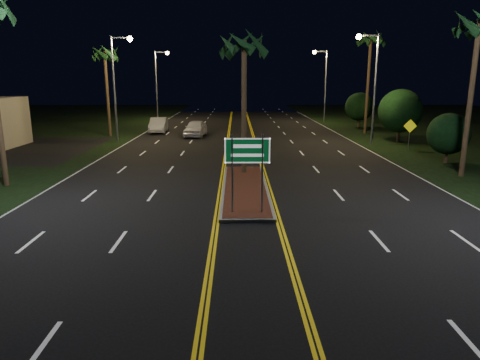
{
  "coord_description": "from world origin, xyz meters",
  "views": [
    {
      "loc": [
        -0.43,
        -13.86,
        5.45
      ],
      "look_at": [
        -0.3,
        1.15,
        1.9
      ],
      "focal_mm": 32.0,
      "sensor_mm": 36.0,
      "label": 1
    }
  ],
  "objects_px": {
    "palm_right_far": "(371,40)",
    "shrub_mid": "(400,111)",
    "streetlight_left_mid": "(118,77)",
    "palm_right_near": "(479,26)",
    "shrub_near": "(448,134)",
    "car_far": "(159,124)",
    "streetlight_right_mid": "(371,76)",
    "palm_median": "(244,45)",
    "median_island": "(245,188)",
    "streetlight_right_far": "(323,77)",
    "shrub_far": "(359,107)",
    "car_near": "(195,127)",
    "palm_left_far": "(105,54)",
    "highway_sign": "(247,158)",
    "streetlight_left_far": "(159,77)",
    "warning_sign": "(410,130)"
  },
  "relations": [
    {
      "from": "palm_right_near",
      "to": "palm_median",
      "type": "bearing_deg",
      "value": 177.71
    },
    {
      "from": "palm_left_far",
      "to": "car_near",
      "type": "bearing_deg",
      "value": -1.09
    },
    {
      "from": "warning_sign",
      "to": "car_near",
      "type": "bearing_deg",
      "value": 154.17
    },
    {
      "from": "palm_right_near",
      "to": "shrub_far",
      "type": "xyz_separation_m",
      "value": [
        1.3,
        26.0,
        -5.88
      ]
    },
    {
      "from": "median_island",
      "to": "palm_median",
      "type": "bearing_deg",
      "value": 90.0
    },
    {
      "from": "palm_right_far",
      "to": "shrub_far",
      "type": "relative_size",
      "value": 2.6
    },
    {
      "from": "palm_left_far",
      "to": "shrub_near",
      "type": "relative_size",
      "value": 2.67
    },
    {
      "from": "shrub_far",
      "to": "palm_median",
      "type": "bearing_deg",
      "value": -118.42
    },
    {
      "from": "streetlight_left_mid",
      "to": "car_far",
      "type": "distance_m",
      "value": 8.77
    },
    {
      "from": "streetlight_right_mid",
      "to": "shrub_mid",
      "type": "relative_size",
      "value": 1.95
    },
    {
      "from": "highway_sign",
      "to": "streetlight_left_mid",
      "type": "height_order",
      "value": "streetlight_left_mid"
    },
    {
      "from": "palm_left_far",
      "to": "shrub_near",
      "type": "height_order",
      "value": "palm_left_far"
    },
    {
      "from": "shrub_near",
      "to": "car_far",
      "type": "distance_m",
      "value": 27.94
    },
    {
      "from": "palm_right_near",
      "to": "palm_right_far",
      "type": "bearing_deg",
      "value": 89.14
    },
    {
      "from": "warning_sign",
      "to": "shrub_far",
      "type": "bearing_deg",
      "value": 88.16
    },
    {
      "from": "streetlight_left_mid",
      "to": "shrub_far",
      "type": "bearing_deg",
      "value": 26.18
    },
    {
      "from": "median_island",
      "to": "streetlight_right_far",
      "type": "xyz_separation_m",
      "value": [
        10.61,
        35.0,
        5.57
      ]
    },
    {
      "from": "median_island",
      "to": "warning_sign",
      "type": "distance_m",
      "value": 17.81
    },
    {
      "from": "shrub_far",
      "to": "palm_right_far",
      "type": "bearing_deg",
      "value": -99.46
    },
    {
      "from": "streetlight_right_mid",
      "to": "car_near",
      "type": "height_order",
      "value": "streetlight_right_mid"
    },
    {
      "from": "streetlight_left_far",
      "to": "streetlight_right_mid",
      "type": "bearing_deg",
      "value": -46.03
    },
    {
      "from": "streetlight_right_far",
      "to": "shrub_near",
      "type": "height_order",
      "value": "streetlight_right_far"
    },
    {
      "from": "palm_left_far",
      "to": "shrub_mid",
      "type": "relative_size",
      "value": 1.9
    },
    {
      "from": "streetlight_left_mid",
      "to": "palm_right_near",
      "type": "xyz_separation_m",
      "value": [
        23.11,
        -14.0,
        2.56
      ]
    },
    {
      "from": "streetlight_left_far",
      "to": "shrub_far",
      "type": "relative_size",
      "value": 2.27
    },
    {
      "from": "palm_left_far",
      "to": "shrub_mid",
      "type": "distance_m",
      "value": 27.56
    },
    {
      "from": "streetlight_right_far",
      "to": "palm_median",
      "type": "height_order",
      "value": "streetlight_right_far"
    },
    {
      "from": "highway_sign",
      "to": "shrub_near",
      "type": "bearing_deg",
      "value": 39.69
    },
    {
      "from": "car_near",
      "to": "palm_median",
      "type": "bearing_deg",
      "value": -70.39
    },
    {
      "from": "highway_sign",
      "to": "car_near",
      "type": "xyz_separation_m",
      "value": [
        -4.42,
        25.04,
        -1.5
      ]
    },
    {
      "from": "palm_right_near",
      "to": "shrub_near",
      "type": "distance_m",
      "value": 7.5
    },
    {
      "from": "streetlight_right_mid",
      "to": "palm_median",
      "type": "bearing_deg",
      "value": -132.7
    },
    {
      "from": "streetlight_right_mid",
      "to": "palm_median",
      "type": "distance_m",
      "value": 15.73
    },
    {
      "from": "palm_right_near",
      "to": "palm_left_far",
      "type": "bearing_deg",
      "value": 144.57
    },
    {
      "from": "palm_median",
      "to": "car_far",
      "type": "relative_size",
      "value": 1.56
    },
    {
      "from": "shrub_near",
      "to": "car_near",
      "type": "bearing_deg",
      "value": 142.32
    },
    {
      "from": "median_island",
      "to": "car_near",
      "type": "distance_m",
      "value": 21.32
    },
    {
      "from": "streetlight_left_mid",
      "to": "palm_right_far",
      "type": "bearing_deg",
      "value": 14.37
    },
    {
      "from": "car_near",
      "to": "streetlight_left_far",
      "type": "bearing_deg",
      "value": 116.27
    },
    {
      "from": "shrub_mid",
      "to": "car_near",
      "type": "xyz_separation_m",
      "value": [
        -18.42,
        3.84,
        -1.83
      ]
    },
    {
      "from": "shrub_near",
      "to": "car_near",
      "type": "xyz_separation_m",
      "value": [
        -17.92,
        13.84,
        -1.04
      ]
    },
    {
      "from": "streetlight_left_mid",
      "to": "palm_right_near",
      "type": "height_order",
      "value": "palm_right_near"
    },
    {
      "from": "highway_sign",
      "to": "palm_right_near",
      "type": "height_order",
      "value": "palm_right_near"
    },
    {
      "from": "highway_sign",
      "to": "palm_right_far",
      "type": "relative_size",
      "value": 0.31
    },
    {
      "from": "streetlight_right_far",
      "to": "shrub_mid",
      "type": "bearing_deg",
      "value": -79.34
    },
    {
      "from": "streetlight_left_mid",
      "to": "car_near",
      "type": "distance_m",
      "value": 8.7
    },
    {
      "from": "median_island",
      "to": "streetlight_right_mid",
      "type": "xyz_separation_m",
      "value": [
        10.61,
        15.0,
        5.57
      ]
    },
    {
      "from": "palm_right_far",
      "to": "shrub_mid",
      "type": "distance_m",
      "value": 8.87
    },
    {
      "from": "shrub_near",
      "to": "shrub_far",
      "type": "height_order",
      "value": "shrub_far"
    },
    {
      "from": "palm_left_far",
      "to": "shrub_far",
      "type": "relative_size",
      "value": 2.22
    }
  ]
}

